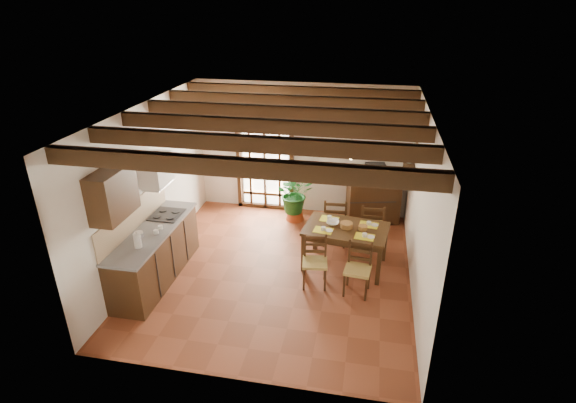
% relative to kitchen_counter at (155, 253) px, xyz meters
% --- Properties ---
extents(ground_plane, '(5.00, 5.00, 0.00)m').
position_rel_kitchen_counter_xyz_m(ground_plane, '(1.96, 0.60, -0.47)').
color(ground_plane, brown).
extents(room_shell, '(4.52, 5.02, 2.81)m').
position_rel_kitchen_counter_xyz_m(room_shell, '(1.96, 0.60, 1.34)').
color(room_shell, silver).
rests_on(room_shell, ground_plane).
extents(ceiling_beams, '(4.50, 4.34, 0.20)m').
position_rel_kitchen_counter_xyz_m(ceiling_beams, '(1.96, 0.60, 2.22)').
color(ceiling_beams, black).
rests_on(ceiling_beams, room_shell).
extents(french_door, '(1.26, 0.11, 2.32)m').
position_rel_kitchen_counter_xyz_m(french_door, '(1.16, 3.05, 0.70)').
color(french_door, white).
rests_on(french_door, ground_plane).
extents(kitchen_counter, '(0.64, 2.25, 1.38)m').
position_rel_kitchen_counter_xyz_m(kitchen_counter, '(0.00, 0.00, 0.00)').
color(kitchen_counter, '#352010').
rests_on(kitchen_counter, ground_plane).
extents(upper_cabinet, '(0.35, 0.80, 0.70)m').
position_rel_kitchen_counter_xyz_m(upper_cabinet, '(-0.12, -0.70, 1.38)').
color(upper_cabinet, '#352010').
rests_on(upper_cabinet, room_shell).
extents(range_hood, '(0.38, 0.60, 0.54)m').
position_rel_kitchen_counter_xyz_m(range_hood, '(-0.09, 0.55, 1.26)').
color(range_hood, white).
rests_on(range_hood, room_shell).
extents(counter_items, '(0.50, 1.43, 0.25)m').
position_rel_kitchen_counter_xyz_m(counter_items, '(0.00, 0.09, 0.49)').
color(counter_items, black).
rests_on(counter_items, kitchen_counter).
extents(dining_table, '(1.50, 1.07, 0.76)m').
position_rel_kitchen_counter_xyz_m(dining_table, '(3.08, 0.97, 0.19)').
color(dining_table, '#3A2613').
rests_on(dining_table, ground_plane).
extents(chair_near_left, '(0.45, 0.43, 0.86)m').
position_rel_kitchen_counter_xyz_m(chair_near_left, '(2.63, 0.30, -0.20)').
color(chair_near_left, tan).
rests_on(chair_near_left, ground_plane).
extents(chair_near_right, '(0.44, 0.43, 0.87)m').
position_rel_kitchen_counter_xyz_m(chair_near_right, '(3.33, 0.21, -0.20)').
color(chair_near_right, tan).
rests_on(chair_near_right, ground_plane).
extents(chair_far_left, '(0.47, 0.45, 0.97)m').
position_rel_kitchen_counter_xyz_m(chair_far_left, '(2.82, 1.72, -0.17)').
color(chair_far_left, tan).
rests_on(chair_far_left, ground_plane).
extents(chair_far_right, '(0.46, 0.43, 0.97)m').
position_rel_kitchen_counter_xyz_m(chair_far_right, '(3.52, 1.63, -0.17)').
color(chair_far_right, tan).
rests_on(chair_far_right, ground_plane).
extents(table_setting, '(1.02, 0.68, 0.09)m').
position_rel_kitchen_counter_xyz_m(table_setting, '(3.08, 0.97, 0.32)').
color(table_setting, yellow).
rests_on(table_setting, dining_table).
extents(table_bowl, '(0.23, 0.23, 0.05)m').
position_rel_kitchen_counter_xyz_m(table_bowl, '(2.83, 1.05, 0.31)').
color(table_bowl, white).
rests_on(table_bowl, dining_table).
extents(sideboard, '(1.14, 0.71, 0.90)m').
position_rel_kitchen_counter_xyz_m(sideboard, '(3.52, 2.83, -0.02)').
color(sideboard, '#352010').
rests_on(sideboard, ground_plane).
extents(crt_tv, '(0.46, 0.43, 0.34)m').
position_rel_kitchen_counter_xyz_m(crt_tv, '(3.52, 2.82, 0.62)').
color(crt_tv, black).
rests_on(crt_tv, sideboard).
extents(fuse_box, '(0.25, 0.03, 0.32)m').
position_rel_kitchen_counter_xyz_m(fuse_box, '(3.46, 3.08, 1.28)').
color(fuse_box, white).
rests_on(fuse_box, room_shell).
extents(plant_pot, '(0.39, 0.39, 0.24)m').
position_rel_kitchen_counter_xyz_m(plant_pot, '(1.90, 2.57, -0.36)').
color(plant_pot, '#9A3916').
rests_on(plant_pot, ground_plane).
extents(potted_plant, '(2.50, 2.35, 2.22)m').
position_rel_kitchen_counter_xyz_m(potted_plant, '(1.90, 2.57, 0.10)').
color(potted_plant, '#144C19').
rests_on(potted_plant, ground_plane).
extents(wall_shelf, '(0.20, 0.42, 0.20)m').
position_rel_kitchen_counter_xyz_m(wall_shelf, '(4.10, 2.20, 1.04)').
color(wall_shelf, '#352010').
rests_on(wall_shelf, room_shell).
extents(shelf_vase, '(0.15, 0.15, 0.15)m').
position_rel_kitchen_counter_xyz_m(shelf_vase, '(4.10, 2.20, 1.18)').
color(shelf_vase, '#B2BFB2').
rests_on(shelf_vase, wall_shelf).
extents(shelf_flowers, '(0.14, 0.14, 0.36)m').
position_rel_kitchen_counter_xyz_m(shelf_flowers, '(4.10, 2.20, 1.38)').
color(shelf_flowers, yellow).
rests_on(shelf_flowers, shelf_vase).
extents(framed_picture, '(0.03, 0.32, 0.32)m').
position_rel_kitchen_counter_xyz_m(framed_picture, '(4.18, 2.20, 1.58)').
color(framed_picture, brown).
rests_on(framed_picture, room_shell).
extents(pendant_lamp, '(0.36, 0.36, 0.84)m').
position_rel_kitchen_counter_xyz_m(pendant_lamp, '(3.08, 1.07, 1.60)').
color(pendant_lamp, black).
rests_on(pendant_lamp, room_shell).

